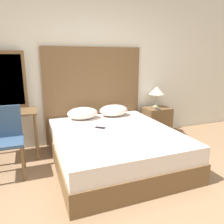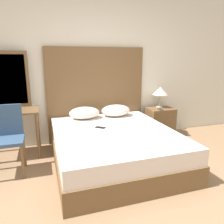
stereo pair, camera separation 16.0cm
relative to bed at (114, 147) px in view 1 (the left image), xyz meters
The scene contains 13 objects.
ground_plane 1.22m from the bed, 89.52° to the right, with size 16.00×16.00×0.00m, color #8C6B4C.
wall_back 1.55m from the bed, 89.48° to the left, with size 10.00×0.06×2.70m.
bed is the anchor object (origin of this frame).
headboard 1.18m from the bed, 90.00° to the left, with size 1.78×0.05×1.70m.
pillow_left 0.88m from the bed, 110.59° to the left, with size 0.52×0.37×0.20m.
pillow_right 0.88m from the bed, 69.41° to the left, with size 0.52×0.37×0.20m.
phone_on_bed 0.35m from the bed, 131.38° to the left, with size 0.16×0.15×0.01m.
nightstand 1.45m from the bed, 32.97° to the left, with size 0.50×0.38×0.56m.
table_lamp 1.63m from the bed, 35.12° to the left, with size 0.30×0.30×0.41m.
phone_on_nightstand 1.39m from the bed, 30.98° to the left, with size 0.09×0.16×0.01m.
vanity_desk 1.64m from the bed, 153.80° to the left, with size 0.85×0.53×0.74m.
vanity_mirror 1.96m from the bed, 146.72° to the left, with size 0.62×0.03×0.89m.
chair 1.48m from the bed, behind, with size 0.45×0.40×0.91m.
Camera 1 is at (-1.11, -1.58, 1.51)m, focal length 35.00 mm.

